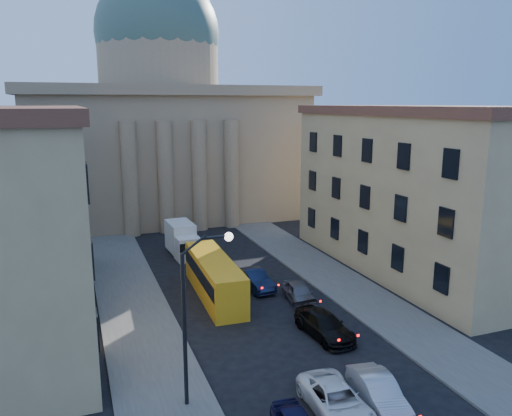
{
  "coord_description": "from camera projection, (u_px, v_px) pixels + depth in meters",
  "views": [
    {
      "loc": [
        -12.07,
        -14.26,
        14.93
      ],
      "look_at": [
        0.21,
        18.77,
        7.49
      ],
      "focal_mm": 35.0,
      "sensor_mm": 36.0,
      "label": 1
    }
  ],
  "objects": [
    {
      "name": "sidewalk_right",
      "position": [
        357.0,
        293.0,
        39.67
      ],
      "size": [
        5.0,
        60.0,
        0.15
      ],
      "primitive_type": "cube",
      "color": "#4E4D48",
      "rests_on": "ground"
    },
    {
      "name": "car_right_far",
      "position": [
        299.0,
        293.0,
        37.96
      ],
      "size": [
        2.26,
        4.58,
        1.5
      ],
      "primitive_type": "imported",
      "rotation": [
        0.0,
        0.0,
        -0.11
      ],
      "color": "#54545A",
      "rests_on": "ground"
    },
    {
      "name": "city_bus",
      "position": [
        214.0,
        276.0,
        39.06
      ],
      "size": [
        2.87,
        10.94,
        3.06
      ],
      "rotation": [
        0.0,
        0.0,
        -0.03
      ],
      "color": "gold",
      "rests_on": "ground"
    },
    {
      "name": "box_truck",
      "position": [
        182.0,
        240.0,
        49.81
      ],
      "size": [
        2.54,
        5.86,
        3.16
      ],
      "rotation": [
        0.0,
        0.0,
        0.05
      ],
      "color": "silver",
      "rests_on": "ground"
    },
    {
      "name": "car_right_near",
      "position": [
        378.0,
        392.0,
        24.91
      ],
      "size": [
        2.26,
        4.85,
        1.54
      ],
      "primitive_type": "imported",
      "rotation": [
        0.0,
        0.0,
        -0.14
      ],
      "color": "#9B9EA3",
      "rests_on": "ground"
    },
    {
      "name": "sidewalk_left",
      "position": [
        140.0,
        326.0,
        33.87
      ],
      "size": [
        5.0,
        60.0,
        0.15
      ],
      "primitive_type": "cube",
      "color": "#4E4D48",
      "rests_on": "ground"
    },
    {
      "name": "church",
      "position": [
        162.0,
        126.0,
        68.69
      ],
      "size": [
        68.02,
        28.76,
        36.6
      ],
      "color": "#8B7155",
      "rests_on": "ground"
    },
    {
      "name": "street_lamp",
      "position": [
        195.0,
        306.0,
        24.14
      ],
      "size": [
        2.62,
        0.44,
        8.83
      ],
      "color": "black",
      "rests_on": "ground"
    },
    {
      "name": "building_right",
      "position": [
        419.0,
        188.0,
        44.72
      ],
      "size": [
        11.6,
        26.6,
        14.7
      ],
      "color": "tan",
      "rests_on": "ground"
    },
    {
      "name": "car_right_mid",
      "position": [
        324.0,
        325.0,
        32.44
      ],
      "size": [
        2.59,
        5.44,
        1.53
      ],
      "primitive_type": "imported",
      "rotation": [
        0.0,
        0.0,
        0.09
      ],
      "color": "black",
      "rests_on": "ground"
    },
    {
      "name": "car_left_mid",
      "position": [
        336.0,
        401.0,
        24.27
      ],
      "size": [
        2.63,
        5.32,
        1.45
      ],
      "primitive_type": "imported",
      "rotation": [
        0.0,
        0.0,
        -0.04
      ],
      "color": "white",
      "rests_on": "ground"
    },
    {
      "name": "car_right_distant",
      "position": [
        255.0,
        279.0,
        40.79
      ],
      "size": [
        2.13,
        4.9,
        1.57
      ],
      "primitive_type": "imported",
      "rotation": [
        0.0,
        0.0,
        0.1
      ],
      "color": "black",
      "rests_on": "ground"
    }
  ]
}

